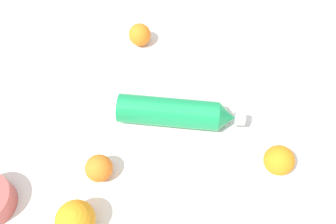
{
  "coord_description": "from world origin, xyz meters",
  "views": [
    {
      "loc": [
        -0.29,
        0.26,
        0.71
      ],
      "look_at": [
        0.01,
        -0.04,
        0.04
      ],
      "focal_mm": 35.75,
      "sensor_mm": 36.0,
      "label": 1
    }
  ],
  "objects": [
    {
      "name": "orange_0",
      "position": [
        0.02,
        0.17,
        0.03
      ],
      "size": [
        0.06,
        0.06,
        0.06
      ],
      "primitive_type": "sphere",
      "color": "orange",
      "rests_on": "ground_plane"
    },
    {
      "name": "ground_plane",
      "position": [
        0.0,
        0.0,
        0.0
      ],
      "size": [
        2.4,
        2.4,
        0.0
      ],
      "primitive_type": "plane",
      "color": "silver"
    },
    {
      "name": "water_bottle",
      "position": [
        -0.01,
        -0.06,
        0.04
      ],
      "size": [
        0.27,
        0.23,
        0.07
      ],
      "rotation": [
        0.0,
        0.0,
        3.82
      ],
      "color": "#198C4C",
      "rests_on": "ground_plane"
    },
    {
      "name": "orange_3",
      "position": [
        0.25,
        -0.17,
        0.03
      ],
      "size": [
        0.06,
        0.06,
        0.06
      ],
      "primitive_type": "sphere",
      "color": "orange",
      "rests_on": "ground_plane"
    },
    {
      "name": "orange_1",
      "position": [
        -0.25,
        -0.13,
        0.03
      ],
      "size": [
        0.07,
        0.07,
        0.07
      ],
      "primitive_type": "sphere",
      "color": "orange",
      "rests_on": "ground_plane"
    },
    {
      "name": "orange_2",
      "position": [
        -0.04,
        0.27,
        0.04
      ],
      "size": [
        0.08,
        0.08,
        0.08
      ],
      "primitive_type": "sphere",
      "color": "orange",
      "rests_on": "ground_plane"
    }
  ]
}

